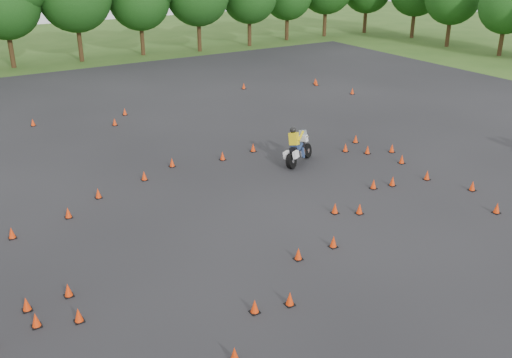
{
  "coord_description": "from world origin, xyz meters",
  "views": [
    {
      "loc": [
        -12.1,
        -15.51,
        10.84
      ],
      "look_at": [
        0.0,
        4.0,
        1.2
      ],
      "focal_mm": 40.0,
      "sensor_mm": 36.0,
      "label": 1
    }
  ],
  "objects": [
    {
      "name": "treeline",
      "position": [
        4.35,
        35.07,
        4.61
      ],
      "size": [
        87.2,
        32.4,
        10.73
      ],
      "color": "#163F12",
      "rests_on": "ground"
    },
    {
      "name": "asphalt_pad",
      "position": [
        0.0,
        6.0,
        0.01
      ],
      "size": [
        62.0,
        62.0,
        0.0
      ],
      "primitive_type": "plane",
      "color": "black",
      "rests_on": "ground"
    },
    {
      "name": "traffic_cones",
      "position": [
        -0.05,
        5.5,
        0.23
      ],
      "size": [
        35.9,
        33.59,
        0.45
      ],
      "color": "red",
      "rests_on": "asphalt_pad"
    },
    {
      "name": "rider_yellow",
      "position": [
        4.62,
        7.03,
        1.01
      ],
      "size": [
        2.67,
        1.93,
        2.01
      ],
      "primitive_type": null,
      "rotation": [
        0.0,
        0.0,
        0.49
      ],
      "color": "gold",
      "rests_on": "ground"
    },
    {
      "name": "ground",
      "position": [
        0.0,
        0.0,
        0.0
      ],
      "size": [
        140.0,
        140.0,
        0.0
      ],
      "primitive_type": "plane",
      "color": "#2D5119",
      "rests_on": "ground"
    }
  ]
}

